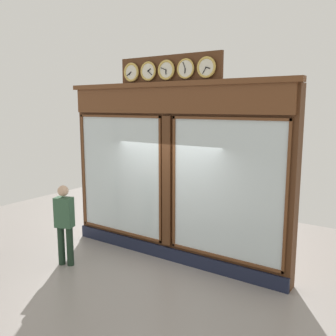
# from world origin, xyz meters

# --- Properties ---
(ground_plane) EXTENTS (14.00, 14.00, 0.00)m
(ground_plane) POSITION_xyz_m (0.00, 2.80, 0.00)
(ground_plane) COLOR gray
(shop_facade) EXTENTS (5.32, 0.42, 4.27)m
(shop_facade) POSITION_xyz_m (0.00, -0.13, 1.91)
(shop_facade) COLOR #4C2B16
(shop_facade) RESTS_ON ground_plane
(pedestrian) EXTENTS (0.41, 0.33, 1.69)m
(pedestrian) POSITION_xyz_m (1.59, 1.43, 0.93)
(pedestrian) COLOR #1C2F21
(pedestrian) RESTS_ON ground_plane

